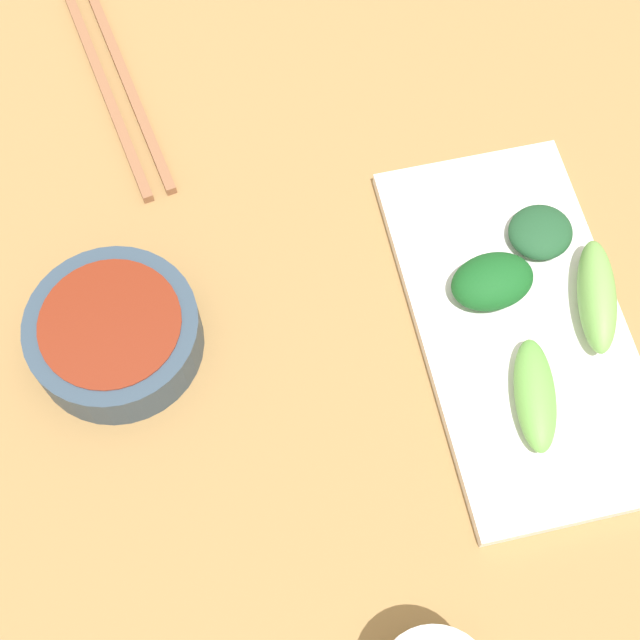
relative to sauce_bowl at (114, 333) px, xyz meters
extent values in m
cube|color=#9C7544|center=(0.16, -0.03, -0.03)|extent=(2.10, 2.10, 0.02)
cylinder|color=#334558|center=(0.00, 0.00, 0.00)|extent=(0.12, 0.12, 0.04)
cylinder|color=maroon|center=(0.00, 0.00, 0.00)|extent=(0.10, 0.10, 0.03)
cube|color=white|center=(0.29, -0.05, -0.02)|extent=(0.15, 0.29, 0.01)
ellipsoid|color=#6BB04C|center=(0.28, -0.11, 0.00)|extent=(0.05, 0.09, 0.02)
ellipsoid|color=#204E2C|center=(0.32, 0.01, 0.00)|extent=(0.06, 0.06, 0.02)
ellipsoid|color=#175821|center=(0.27, -0.02, 0.01)|extent=(0.07, 0.05, 0.03)
ellipsoid|color=#79B956|center=(0.34, -0.05, 0.01)|extent=(0.05, 0.09, 0.03)
cube|color=#915D3F|center=(0.02, 0.23, -0.02)|extent=(0.05, 0.23, 0.01)
cube|color=#915D3F|center=(0.04, 0.23, -0.02)|extent=(0.05, 0.23, 0.01)
camera|label=1|loc=(0.08, -0.30, 0.61)|focal=53.05mm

